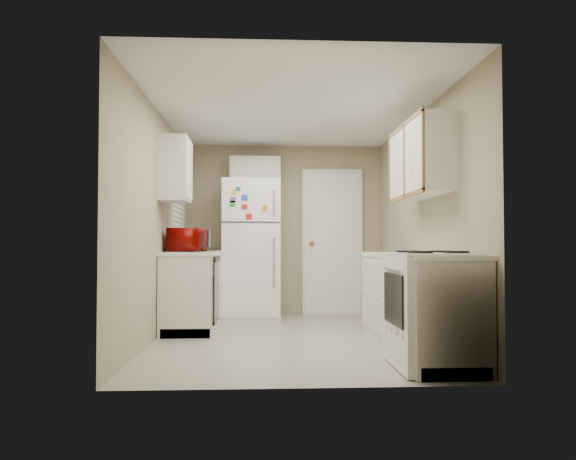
{
  "coord_description": "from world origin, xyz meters",
  "views": [
    {
      "loc": [
        -0.28,
        -5.41,
        0.98
      ],
      "look_at": [
        0.0,
        0.5,
        1.15
      ],
      "focal_mm": 32.0,
      "sensor_mm": 36.0,
      "label": 1
    }
  ],
  "objects": [
    {
      "name": "wall_right",
      "position": [
        1.4,
        0.0,
        1.2
      ],
      "size": [
        3.8,
        3.8,
        0.0
      ],
      "primitive_type": "plane",
      "color": "tan",
      "rests_on": "floor"
    },
    {
      "name": "floor",
      "position": [
        0.0,
        0.0,
        0.0
      ],
      "size": [
        3.8,
        3.8,
        0.0
      ],
      "primitive_type": "plane",
      "color": "#B6B0A1",
      "rests_on": "ground"
    },
    {
      "name": "wall_front",
      "position": [
        0.0,
        -1.9,
        1.2
      ],
      "size": [
        2.8,
        2.8,
        0.0
      ],
      "primitive_type": "plane",
      "color": "tan",
      "rests_on": "floor"
    },
    {
      "name": "refrigerator",
      "position": [
        -0.45,
        1.54,
        0.92
      ],
      "size": [
        0.78,
        0.76,
        1.85
      ],
      "primitive_type": "cube",
      "rotation": [
        0.0,
        0.0,
        0.02
      ],
      "color": "white",
      "rests_on": "floor"
    },
    {
      "name": "soap_bottle",
      "position": [
        -1.15,
        1.59,
        1.0
      ],
      "size": [
        0.1,
        0.1,
        0.19
      ],
      "primitive_type": "imported",
      "rotation": [
        0.0,
        0.0,
        -0.21
      ],
      "color": "white",
      "rests_on": "left_counter"
    },
    {
      "name": "left_counter",
      "position": [
        -1.1,
        0.9,
        0.45
      ],
      "size": [
        0.6,
        1.8,
        0.9
      ],
      "primitive_type": "cube",
      "color": "silver",
      "rests_on": "floor"
    },
    {
      "name": "right_counter",
      "position": [
        1.1,
        -0.8,
        0.45
      ],
      "size": [
        0.6,
        2.0,
        0.9
      ],
      "primitive_type": "cube",
      "color": "silver",
      "rests_on": "floor"
    },
    {
      "name": "stove",
      "position": [
        1.05,
        -1.39,
        0.45
      ],
      "size": [
        0.61,
        0.74,
        0.9
      ],
      "primitive_type": "cube",
      "rotation": [
        0.0,
        0.0,
        0.0
      ],
      "color": "white",
      "rests_on": "floor"
    },
    {
      "name": "upper_cabinet_right",
      "position": [
        1.25,
        -0.5,
        1.8
      ],
      "size": [
        0.3,
        1.2,
        0.7
      ],
      "primitive_type": "cube",
      "color": "silver",
      "rests_on": "wall_right"
    },
    {
      "name": "wall_left",
      "position": [
        -1.4,
        0.0,
        1.2
      ],
      "size": [
        3.8,
        3.8,
        0.0
      ],
      "primitive_type": "plane",
      "color": "tan",
      "rests_on": "floor"
    },
    {
      "name": "window_blinds",
      "position": [
        -1.36,
        1.05,
        1.6
      ],
      "size": [
        0.1,
        0.98,
        1.08
      ],
      "primitive_type": "cube",
      "color": "silver",
      "rests_on": "wall_left"
    },
    {
      "name": "upper_cabinet_left",
      "position": [
        -1.25,
        0.22,
        1.8
      ],
      "size": [
        0.3,
        0.45,
        0.7
      ],
      "primitive_type": "cube",
      "color": "silver",
      "rests_on": "wall_left"
    },
    {
      "name": "dishwasher",
      "position": [
        -0.81,
        0.3,
        0.49
      ],
      "size": [
        0.03,
        0.58,
        0.72
      ],
      "primitive_type": "cube",
      "color": "black",
      "rests_on": "floor"
    },
    {
      "name": "microwave",
      "position": [
        -1.15,
        0.48,
        1.05
      ],
      "size": [
        0.52,
        0.35,
        0.32
      ],
      "primitive_type": "imported",
      "rotation": [
        0.0,
        0.0,
        1.38
      ],
      "color": "#8F0703",
      "rests_on": "left_counter"
    },
    {
      "name": "sink",
      "position": [
        -1.1,
        1.05,
        0.86
      ],
      "size": [
        0.54,
        0.74,
        0.16
      ],
      "primitive_type": "cube",
      "color": "gray",
      "rests_on": "left_counter"
    },
    {
      "name": "wall_back",
      "position": [
        0.0,
        1.9,
        1.2
      ],
      "size": [
        2.8,
        2.8,
        0.0
      ],
      "primitive_type": "plane",
      "color": "tan",
      "rests_on": "floor"
    },
    {
      "name": "cabinet_over_fridge",
      "position": [
        -0.4,
        1.75,
        2.0
      ],
      "size": [
        0.7,
        0.3,
        0.4
      ],
      "primitive_type": "cube",
      "color": "silver",
      "rests_on": "wall_back"
    },
    {
      "name": "ceiling",
      "position": [
        0.0,
        0.0,
        2.4
      ],
      "size": [
        3.8,
        3.8,
        0.0
      ],
      "primitive_type": "plane",
      "color": "white",
      "rests_on": "floor"
    },
    {
      "name": "interior_door",
      "position": [
        0.7,
        1.86,
        1.02
      ],
      "size": [
        0.86,
        0.06,
        2.08
      ],
      "primitive_type": "cube",
      "color": "white",
      "rests_on": "floor"
    }
  ]
}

